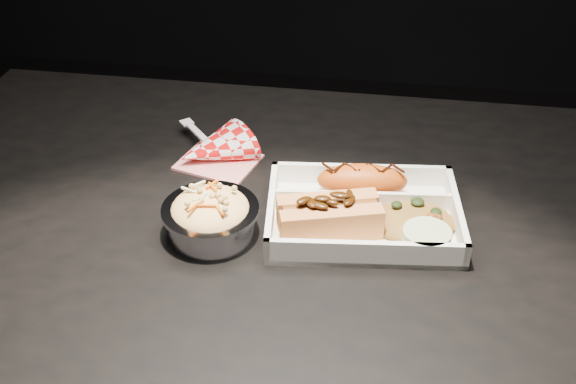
# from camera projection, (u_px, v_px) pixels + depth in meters

# --- Properties ---
(dining_table) EXTENTS (1.20, 0.80, 0.75)m
(dining_table) POSITION_uv_depth(u_px,v_px,m) (295.00, 279.00, 1.00)
(dining_table) COLOR black
(dining_table) RESTS_ON ground
(food_tray) EXTENTS (0.27, 0.21, 0.04)m
(food_tray) POSITION_uv_depth(u_px,v_px,m) (363.00, 217.00, 0.95)
(food_tray) COLOR silver
(food_tray) RESTS_ON dining_table
(fried_pastry) EXTENTS (0.13, 0.06, 0.05)m
(fried_pastry) POSITION_uv_depth(u_px,v_px,m) (362.00, 181.00, 0.99)
(fried_pastry) COLOR #BA4D12
(fried_pastry) RESTS_ON food_tray
(hotdog) EXTENTS (0.14, 0.09, 0.06)m
(hotdog) POSITION_uv_depth(u_px,v_px,m) (329.00, 214.00, 0.92)
(hotdog) COLOR #D78749
(hotdog) RESTS_ON food_tray
(fried_rice_mound) EXTENTS (0.12, 0.10, 0.03)m
(fried_rice_mound) POSITION_uv_depth(u_px,v_px,m) (414.00, 215.00, 0.93)
(fried_rice_mound) COLOR olive
(fried_rice_mound) RESTS_ON food_tray
(cupcake_liner) EXTENTS (0.06, 0.06, 0.03)m
(cupcake_liner) POSITION_uv_depth(u_px,v_px,m) (426.00, 240.00, 0.89)
(cupcake_liner) COLOR #B2C595
(cupcake_liner) RESTS_ON food_tray
(foil_coleslaw_cup) EXTENTS (0.12, 0.12, 0.07)m
(foil_coleslaw_cup) POSITION_uv_depth(u_px,v_px,m) (211.00, 215.00, 0.92)
(foil_coleslaw_cup) COLOR silver
(foil_coleslaw_cup) RESTS_ON dining_table
(napkin_fork) EXTENTS (0.15, 0.15, 0.10)m
(napkin_fork) POSITION_uv_depth(u_px,v_px,m) (213.00, 150.00, 1.08)
(napkin_fork) COLOR red
(napkin_fork) RESTS_ON dining_table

